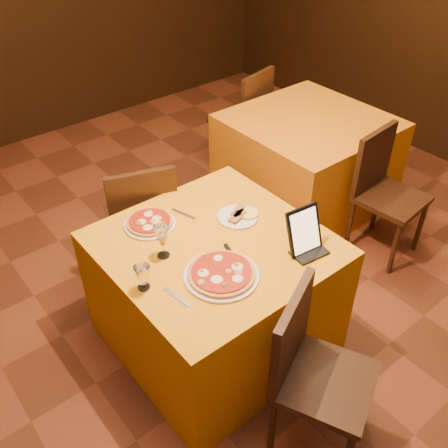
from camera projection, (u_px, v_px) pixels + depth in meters
floor at (247, 364)px, 2.91m from camera, size 6.00×7.00×0.01m
main_table at (215, 293)px, 2.84m from camera, size 1.10×1.10×0.75m
side_table at (306, 162)px, 3.99m from camera, size 1.10×1.10×0.75m
chair_main_near at (326, 381)px, 2.28m from camera, size 0.60×0.60×0.91m
chair_main_far at (140, 217)px, 3.27m from camera, size 0.48×0.48×0.91m
chair_side_near at (392, 198)px, 3.45m from camera, size 0.45×0.45×0.91m
chair_side_far at (239, 118)px, 4.45m from camera, size 0.54×0.54×0.91m
pizza_near at (221, 274)px, 2.39m from camera, size 0.37×0.37×0.03m
pizza_far at (150, 223)px, 2.71m from camera, size 0.28×0.28×0.03m
cutlet_dish at (238, 216)px, 2.77m from camera, size 0.23×0.23×0.03m
wine_glass at (162, 241)px, 2.47m from camera, size 0.09×0.09×0.19m
water_glass at (143, 277)px, 2.31m from camera, size 0.10×0.10×0.13m
tablet at (304, 230)px, 2.50m from camera, size 0.20×0.12×0.23m
knife at (236, 260)px, 2.49m from camera, size 0.07×0.22×0.01m
fork_near at (177, 297)px, 2.29m from camera, size 0.04×0.18×0.01m
fork_far at (184, 214)px, 2.80m from camera, size 0.06×0.16×0.01m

